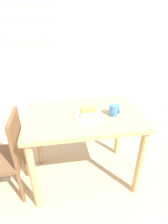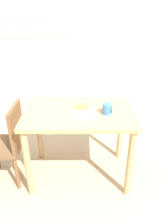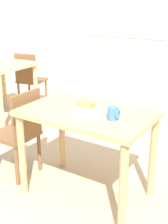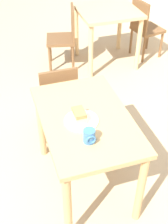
% 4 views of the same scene
% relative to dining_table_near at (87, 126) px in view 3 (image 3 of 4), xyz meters
% --- Properties ---
extents(dining_table_near, '(1.02, 0.66, 0.76)m').
position_rel_dining_table_near_xyz_m(dining_table_near, '(0.00, 0.00, 0.00)').
color(dining_table_near, tan).
rests_on(dining_table_near, ground_plane).
extents(dining_table_far, '(0.74, 0.77, 0.77)m').
position_rel_dining_table_near_xyz_m(dining_table_far, '(-1.97, 0.94, -0.01)').
color(dining_table_far, tan).
rests_on(dining_table_far, ground_plane).
extents(chair_near_window, '(0.37, 0.37, 0.84)m').
position_rel_dining_table_near_xyz_m(chair_near_window, '(-0.69, -0.06, -0.18)').
color(chair_near_window, brown).
rests_on(chair_near_window, ground_plane).
extents(chair_far_opposite, '(0.43, 0.43, 0.84)m').
position_rel_dining_table_near_xyz_m(chair_far_opposite, '(-1.97, 1.50, -0.18)').
color(chair_far_opposite, brown).
rests_on(chair_far_opposite, ground_plane).
extents(plate, '(0.25, 0.25, 0.01)m').
position_rel_dining_table_near_xyz_m(plate, '(0.04, -0.05, 0.13)').
color(plate, white).
rests_on(plate, dining_table_near).
extents(cake_slice, '(0.13, 0.08, 0.08)m').
position_rel_dining_table_near_xyz_m(cake_slice, '(0.03, -0.06, 0.18)').
color(cake_slice, '#E5CC89').
rests_on(cake_slice, plate).
extents(coffee_mug, '(0.09, 0.08, 0.10)m').
position_rel_dining_table_near_xyz_m(coffee_mug, '(0.26, -0.06, 0.18)').
color(coffee_mug, teal).
rests_on(coffee_mug, dining_table_near).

